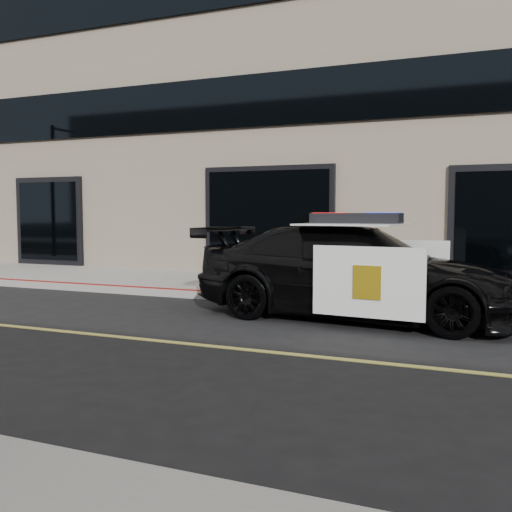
% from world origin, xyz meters
% --- Properties ---
extents(ground, '(120.00, 120.00, 0.00)m').
position_xyz_m(ground, '(0.00, 0.00, 0.00)').
color(ground, black).
rests_on(ground, ground).
extents(sidewalk_n, '(60.00, 3.50, 0.15)m').
position_xyz_m(sidewalk_n, '(0.00, 5.25, 0.07)').
color(sidewalk_n, gray).
rests_on(sidewalk_n, ground).
extents(building_n, '(60.00, 7.00, 12.00)m').
position_xyz_m(building_n, '(0.00, 10.50, 6.00)').
color(building_n, '#756856').
rests_on(building_n, ground).
extents(police_car, '(2.87, 5.53, 1.71)m').
position_xyz_m(police_car, '(2.18, 2.66, 0.77)').
color(police_car, black).
rests_on(police_car, ground).
extents(fire_hydrant, '(0.38, 0.53, 0.85)m').
position_xyz_m(fire_hydrant, '(-0.91, 4.04, 0.55)').
color(fire_hydrant, silver).
rests_on(fire_hydrant, sidewalk_n).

